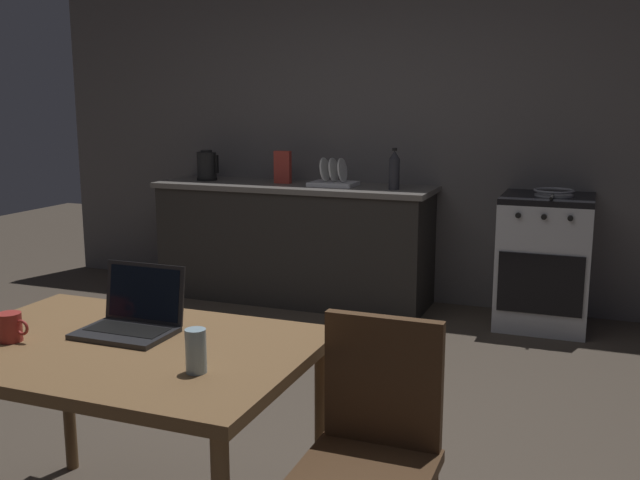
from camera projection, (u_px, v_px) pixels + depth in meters
name	position (u px, v px, depth m)	size (l,w,h in m)	color
ground_plane	(233.00, 431.00, 3.42)	(12.00, 12.00, 0.00)	#473D33
back_wall	(427.00, 119.00, 5.43)	(6.40, 0.10, 2.80)	#5B5757
kitchen_counter	(294.00, 242.00, 5.62)	(2.16, 0.64, 0.91)	#282623
stove_oven	(544.00, 261.00, 4.96)	(0.60, 0.62, 0.91)	#B7BABF
dining_table	(123.00, 364.00, 2.42)	(1.26, 0.86, 0.75)	brown
chair	(373.00, 443.00, 2.22)	(0.40, 0.40, 0.88)	#4C331E
laptop	(131.00, 320.00, 2.51)	(0.32, 0.26, 0.23)	#232326
electric_kettle	(207.00, 166.00, 5.78)	(0.18, 0.16, 0.24)	black
bottle	(394.00, 170.00, 5.18)	(0.08, 0.08, 0.30)	#2D2D33
frying_pan	(554.00, 192.00, 4.83)	(0.27, 0.44, 0.05)	gray
coffee_mug	(10.00, 327.00, 2.42)	(0.12, 0.08, 0.10)	#9E2D28
drinking_glass	(196.00, 351.00, 2.14)	(0.06, 0.06, 0.13)	#99B7C6
cereal_box	(283.00, 167.00, 5.57)	(0.13, 0.05, 0.25)	#B2382D
dish_rack	(333.00, 180.00, 5.41)	(0.34, 0.26, 0.21)	silver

